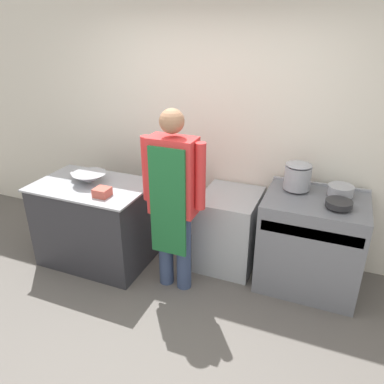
{
  "coord_description": "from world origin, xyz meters",
  "views": [
    {
      "loc": [
        1.23,
        -1.93,
        2.38
      ],
      "look_at": [
        0.06,
        0.94,
        0.96
      ],
      "focal_mm": 35.0,
      "sensor_mm": 36.0,
      "label": 1
    }
  ],
  "objects_px": {
    "stove": "(310,242)",
    "plastic_tub": "(102,192)",
    "fridge_unit": "(229,230)",
    "stock_pot": "(298,176)",
    "saute_pan": "(339,204)",
    "sauce_pot": "(340,190)",
    "mixing_bowl": "(90,178)",
    "person_cook": "(173,194)"
  },
  "relations": [
    {
      "from": "fridge_unit",
      "to": "stock_pot",
      "type": "height_order",
      "value": "stock_pot"
    },
    {
      "from": "stove",
      "to": "saute_pan",
      "type": "height_order",
      "value": "saute_pan"
    },
    {
      "from": "plastic_tub",
      "to": "saute_pan",
      "type": "relative_size",
      "value": 0.62
    },
    {
      "from": "sauce_pot",
      "to": "plastic_tub",
      "type": "bearing_deg",
      "value": -160.15
    },
    {
      "from": "stove",
      "to": "fridge_unit",
      "type": "xyz_separation_m",
      "value": [
        -0.82,
        0.05,
        -0.07
      ]
    },
    {
      "from": "fridge_unit",
      "to": "saute_pan",
      "type": "relative_size",
      "value": 3.5
    },
    {
      "from": "stock_pot",
      "to": "saute_pan",
      "type": "relative_size",
      "value": 1.14
    },
    {
      "from": "person_cook",
      "to": "saute_pan",
      "type": "distance_m",
      "value": 1.42
    },
    {
      "from": "plastic_tub",
      "to": "stock_pot",
      "type": "height_order",
      "value": "stock_pot"
    },
    {
      "from": "saute_pan",
      "to": "stove",
      "type": "bearing_deg",
      "value": 145.78
    },
    {
      "from": "mixing_bowl",
      "to": "sauce_pot",
      "type": "height_order",
      "value": "sauce_pot"
    },
    {
      "from": "fridge_unit",
      "to": "sauce_pot",
      "type": "height_order",
      "value": "sauce_pot"
    },
    {
      "from": "saute_pan",
      "to": "sauce_pot",
      "type": "height_order",
      "value": "sauce_pot"
    },
    {
      "from": "plastic_tub",
      "to": "person_cook",
      "type": "bearing_deg",
      "value": 7.84
    },
    {
      "from": "stove",
      "to": "plastic_tub",
      "type": "bearing_deg",
      "value": -161.81
    },
    {
      "from": "plastic_tub",
      "to": "stove",
      "type": "bearing_deg",
      "value": 18.19
    },
    {
      "from": "stove",
      "to": "person_cook",
      "type": "bearing_deg",
      "value": -156.3
    },
    {
      "from": "plastic_tub",
      "to": "sauce_pot",
      "type": "distance_m",
      "value": 2.18
    },
    {
      "from": "plastic_tub",
      "to": "stock_pot",
      "type": "bearing_deg",
      "value": 23.99
    },
    {
      "from": "sauce_pot",
      "to": "person_cook",
      "type": "bearing_deg",
      "value": -154.7
    },
    {
      "from": "person_cook",
      "to": "stock_pot",
      "type": "relative_size",
      "value": 6.78
    },
    {
      "from": "fridge_unit",
      "to": "mixing_bowl",
      "type": "distance_m",
      "value": 1.52
    },
    {
      "from": "mixing_bowl",
      "to": "stock_pot",
      "type": "bearing_deg",
      "value": 15.31
    },
    {
      "from": "stock_pot",
      "to": "saute_pan",
      "type": "bearing_deg",
      "value": -32.86
    },
    {
      "from": "plastic_tub",
      "to": "stock_pot",
      "type": "distance_m",
      "value": 1.83
    },
    {
      "from": "saute_pan",
      "to": "fridge_unit",
      "type": "bearing_deg",
      "value": 170.22
    },
    {
      "from": "mixing_bowl",
      "to": "plastic_tub",
      "type": "distance_m",
      "value": 0.36
    },
    {
      "from": "fridge_unit",
      "to": "sauce_pot",
      "type": "distance_m",
      "value": 1.16
    },
    {
      "from": "stove",
      "to": "fridge_unit",
      "type": "distance_m",
      "value": 0.82
    },
    {
      "from": "person_cook",
      "to": "stock_pot",
      "type": "xyz_separation_m",
      "value": [
        0.98,
        0.65,
        0.08
      ]
    },
    {
      "from": "stove",
      "to": "fridge_unit",
      "type": "relative_size",
      "value": 1.19
    },
    {
      "from": "stock_pot",
      "to": "mixing_bowl",
      "type": "bearing_deg",
      "value": -164.69
    },
    {
      "from": "fridge_unit",
      "to": "mixing_bowl",
      "type": "xyz_separation_m",
      "value": [
        -1.34,
        -0.46,
        0.54
      ]
    },
    {
      "from": "plastic_tub",
      "to": "sauce_pot",
      "type": "height_order",
      "value": "sauce_pot"
    },
    {
      "from": "fridge_unit",
      "to": "person_cook",
      "type": "xyz_separation_m",
      "value": [
        -0.37,
        -0.57,
        0.59
      ]
    },
    {
      "from": "stove",
      "to": "plastic_tub",
      "type": "distance_m",
      "value": 2.02
    },
    {
      "from": "saute_pan",
      "to": "sauce_pot",
      "type": "xyz_separation_m",
      "value": [
        0.0,
        0.25,
        0.02
      ]
    },
    {
      "from": "stove",
      "to": "mixing_bowl",
      "type": "relative_size",
      "value": 2.76
    },
    {
      "from": "fridge_unit",
      "to": "person_cook",
      "type": "relative_size",
      "value": 0.45
    },
    {
      "from": "mixing_bowl",
      "to": "saute_pan",
      "type": "distance_m",
      "value": 2.36
    },
    {
      "from": "mixing_bowl",
      "to": "sauce_pot",
      "type": "xyz_separation_m",
      "value": [
        2.34,
        0.53,
        0.04
      ]
    },
    {
      "from": "mixing_bowl",
      "to": "saute_pan",
      "type": "xyz_separation_m",
      "value": [
        2.34,
        0.28,
        0.02
      ]
    }
  ]
}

